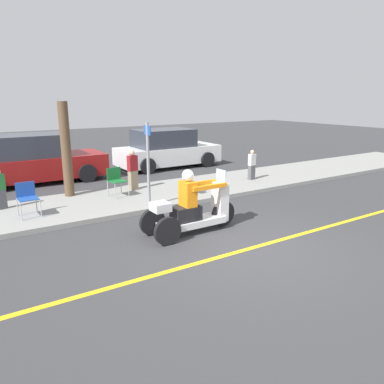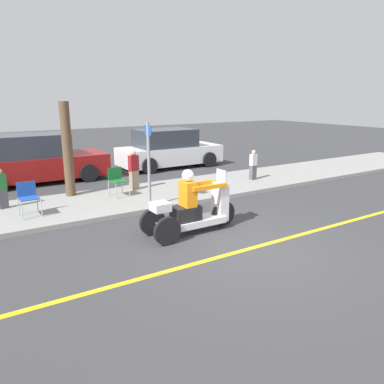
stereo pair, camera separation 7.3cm
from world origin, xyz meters
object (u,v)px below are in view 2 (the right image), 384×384
(folding_chair_set_back, at_px, (28,195))
(tree_trunk, at_px, (67,150))
(motorcycle_trike, at_px, (192,210))
(spectator_far_back, at_px, (134,171))
(parked_car_lot_far, at_px, (168,150))
(street_sign, at_px, (149,161))
(spectator_by_tree, at_px, (2,189))
(parked_car_lot_right, at_px, (34,160))
(spectator_near_curb, at_px, (253,165))
(folding_chair_curbside, at_px, (117,179))

(folding_chair_set_back, bearing_deg, tree_trunk, 45.41)
(motorcycle_trike, height_order, spectator_far_back, motorcycle_trike)
(parked_car_lot_far, bearing_deg, spectator_far_back, -132.39)
(street_sign, bearing_deg, motorcycle_trike, -88.78)
(street_sign, bearing_deg, spectator_by_tree, 151.53)
(spectator_far_back, relative_size, folding_chair_set_back, 1.50)
(spectator_far_back, xyz_separation_m, parked_car_lot_right, (-2.33, 3.25, 0.07))
(folding_chair_set_back, distance_m, tree_trunk, 2.12)
(spectator_by_tree, bearing_deg, street_sign, -28.47)
(motorcycle_trike, height_order, folding_chair_set_back, motorcycle_trike)
(spectator_near_curb, relative_size, parked_car_lot_far, 0.24)
(spectator_near_curb, distance_m, folding_chair_set_back, 7.33)
(spectator_far_back, relative_size, parked_car_lot_right, 0.26)
(spectator_by_tree, height_order, spectator_far_back, spectator_far_back)
(tree_trunk, distance_m, street_sign, 2.68)
(parked_car_lot_right, xyz_separation_m, parked_car_lot_far, (5.37, 0.08, -0.03))
(spectator_far_back, relative_size, street_sign, 0.56)
(folding_chair_curbside, bearing_deg, spectator_by_tree, 173.39)
(spectator_far_back, distance_m, tree_trunk, 2.05)
(motorcycle_trike, bearing_deg, folding_chair_curbside, 96.20)
(spectator_near_curb, relative_size, parked_car_lot_right, 0.22)
(tree_trunk, bearing_deg, motorcycle_trike, -70.05)
(spectator_near_curb, relative_size, folding_chair_curbside, 1.27)
(spectator_far_back, bearing_deg, spectator_by_tree, -178.95)
(spectator_by_tree, xyz_separation_m, parked_car_lot_far, (6.77, 3.40, 0.13))
(parked_car_lot_far, bearing_deg, folding_chair_set_back, -145.10)
(parked_car_lot_right, xyz_separation_m, street_sign, (1.95, -5.14, 0.53))
(spectator_by_tree, relative_size, parked_car_lot_right, 0.22)
(tree_trunk, bearing_deg, street_sign, -55.78)
(spectator_near_curb, distance_m, folding_chair_curbside, 4.83)
(folding_chair_curbside, height_order, tree_trunk, tree_trunk)
(street_sign, bearing_deg, spectator_far_back, 78.72)
(spectator_far_back, distance_m, parked_car_lot_far, 4.52)
(parked_car_lot_right, bearing_deg, street_sign, -69.21)
(parked_car_lot_far, bearing_deg, tree_trunk, -148.61)
(folding_chair_set_back, bearing_deg, parked_car_lot_right, 77.96)
(motorcycle_trike, height_order, street_sign, street_sign)
(folding_chair_curbside, relative_size, folding_chair_set_back, 1.00)
(motorcycle_trike, height_order, spectator_by_tree, motorcycle_trike)
(spectator_far_back, distance_m, folding_chair_set_back, 3.41)
(spectator_by_tree, distance_m, parked_car_lot_far, 7.58)
(parked_car_lot_right, height_order, street_sign, street_sign)
(spectator_far_back, relative_size, folding_chair_curbside, 1.50)
(folding_chair_curbside, xyz_separation_m, parked_car_lot_far, (3.76, 3.75, 0.13))
(spectator_by_tree, height_order, street_sign, street_sign)
(street_sign, bearing_deg, parked_car_lot_far, 56.76)
(spectator_far_back, bearing_deg, motorcycle_trike, -94.82)
(folding_chair_curbside, bearing_deg, tree_trunk, 147.36)
(spectator_far_back, distance_m, folding_chair_curbside, 0.83)
(tree_trunk, height_order, street_sign, tree_trunk)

